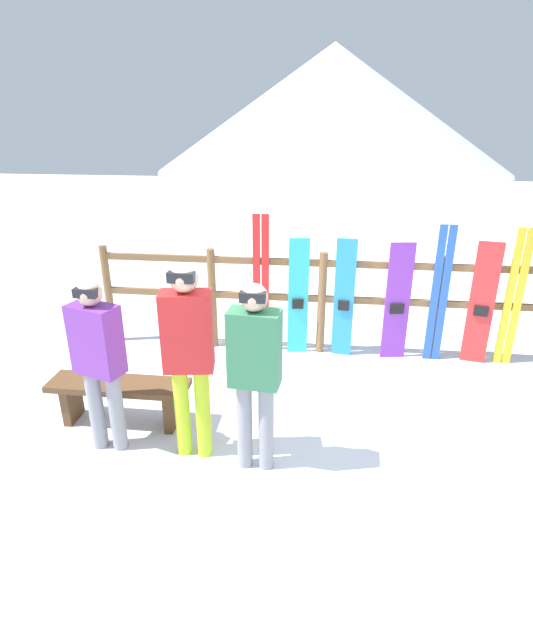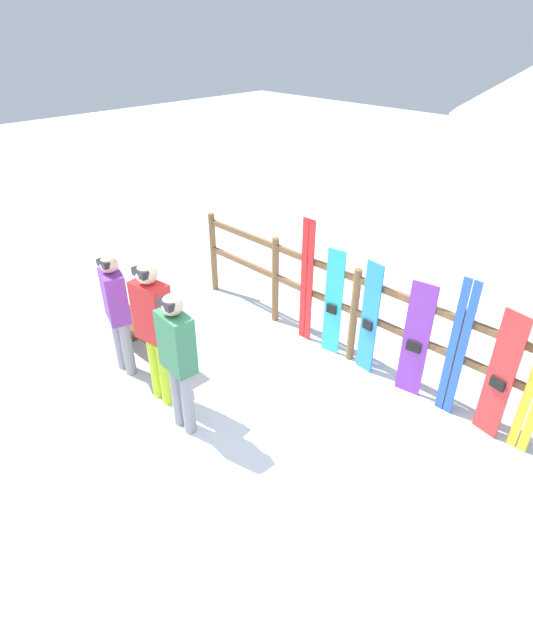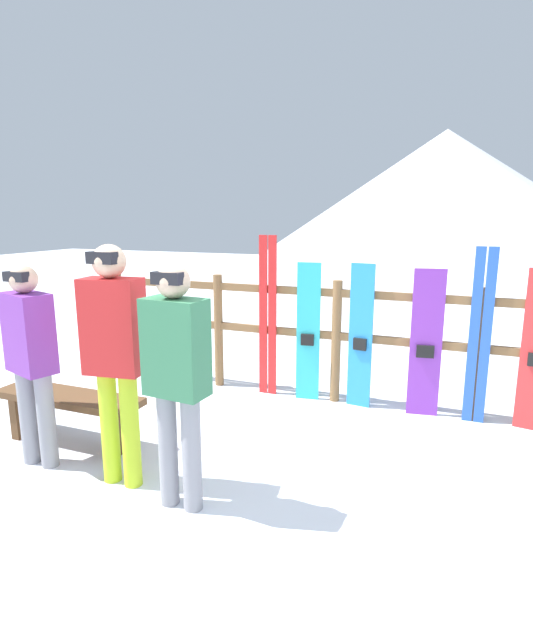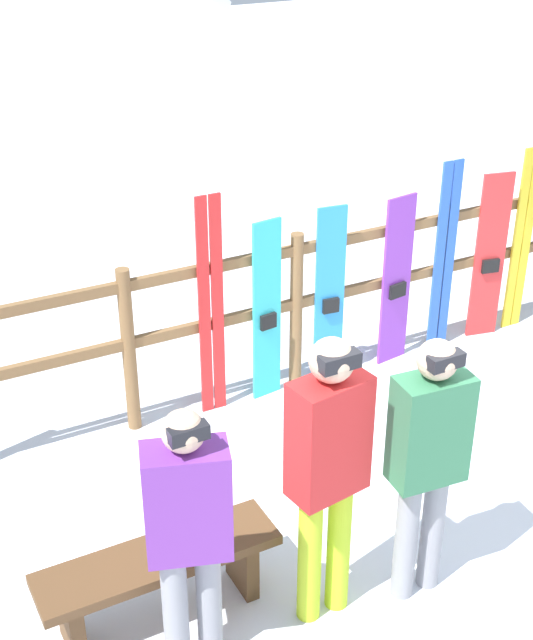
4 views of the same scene
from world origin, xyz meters
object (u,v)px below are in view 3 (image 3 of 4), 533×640
Objects in this scene: bench at (69,407)px; person_red at (115,348)px; person_plaid_green at (176,370)px; snowboard_cyan at (308,333)px; snowboard_blue at (361,337)px; snowboard_purple at (426,344)px; person_purple at (31,352)px; ski_pair_blue at (480,337)px; ski_pair_red at (268,317)px.

bench is 1.14m from person_red.
bench is 0.82× the size of person_plaid_green.
snowboard_cyan is 0.99× the size of snowboard_blue.
snowboard_cyan is at bearing -180.00° from snowboard_blue.
snowboard_purple is (1.18, -0.00, -0.01)m from snowboard_cyan.
person_red is 0.79m from person_purple.
snowboard_purple is 0.48m from ski_pair_blue.
snowboard_cyan is (0.46, -0.00, -0.14)m from ski_pair_red.
snowboard_cyan is (0.21, 2.25, -0.23)m from person_plaid_green.
person_purple is at bearing -179.68° from person_red.
ski_pair_red is 1.02m from snowboard_blue.
person_plaid_green is at bearing -108.60° from snowboard_blue.
person_red is 1.21× the size of snowboard_purple.
snowboard_blue is at bearing 39.56° from bench.
snowboard_cyan is 1.18m from snowboard_purple.
snowboard_purple is at bearing 47.72° from person_red.
ski_pair_red is 1.18× the size of snowboard_blue.
ski_pair_blue is at bearing 0.42° from snowboard_purple.
person_purple is 2.66m from snowboard_cyan.
ski_pair_red is 1.65m from snowboard_purple.
person_plaid_green is at bearing -83.66° from ski_pair_red.
person_red is at bearing 169.48° from person_plaid_green.
snowboard_blue is at bearing -179.82° from ski_pair_blue.
person_plaid_green is at bearing -129.54° from ski_pair_blue.
bench is 0.92× the size of snowboard_cyan.
ski_pair_blue is at bearing 41.58° from person_red.
person_plaid_green is 1.04× the size of person_purple.
person_purple reaches higher than snowboard_blue.
person_plaid_green is 1.35m from person_purple.
person_purple is 0.91× the size of ski_pair_red.
ski_pair_blue reaches higher than snowboard_purple.
snowboard_purple is at bearing -0.12° from ski_pair_red.
person_red is at bearing -132.28° from snowboard_purple.
person_red reaches higher than snowboard_cyan.
snowboard_cyan is 0.88× the size of ski_pair_blue.
ski_pair_red reaches higher than snowboard_purple.
person_red reaches higher than snowboard_blue.
snowboard_purple is (1.64, -0.00, -0.15)m from ski_pair_red.
bench is 0.81× the size of ski_pair_blue.
snowboard_blue is at bearing 45.62° from person_purple.
person_red is 1.05× the size of ski_pair_blue.
ski_pair_blue is (3.21, 2.15, -0.08)m from person_purple.
ski_pair_blue is at bearing 50.46° from person_plaid_green.
snowboard_purple is (0.63, -0.00, -0.01)m from snowboard_blue.
snowboard_cyan is at bearing -179.88° from ski_pair_blue.
snowboard_cyan reaches higher than bench.
person_red is 3.24m from ski_pair_blue.
snowboard_cyan is at bearing 70.31° from person_red.
person_red reaches higher than ski_pair_red.
bench is at bearing 95.82° from person_purple.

